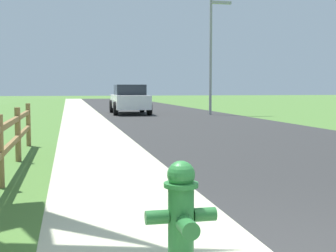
% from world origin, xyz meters
% --- Properties ---
extents(ground_plane, '(120.00, 120.00, 0.00)m').
position_xyz_m(ground_plane, '(0.00, 25.00, 0.00)').
color(ground_plane, '#477030').
extents(road_asphalt, '(7.00, 66.00, 0.01)m').
position_xyz_m(road_asphalt, '(3.50, 27.00, 0.00)').
color(road_asphalt, '#2A2A2A').
rests_on(road_asphalt, ground).
extents(curb_concrete, '(6.00, 66.00, 0.01)m').
position_xyz_m(curb_concrete, '(-3.00, 27.00, 0.00)').
color(curb_concrete, '#B5B395').
rests_on(curb_concrete, ground).
extents(grass_verge, '(5.00, 66.00, 0.00)m').
position_xyz_m(grass_verge, '(-4.50, 27.00, 0.01)').
color(grass_verge, '#477030').
rests_on(grass_verge, ground).
extents(fire_hydrant, '(0.58, 0.47, 0.84)m').
position_xyz_m(fire_hydrant, '(-0.84, 0.55, 0.42)').
color(fire_hydrant, '#287233').
rests_on(fire_hydrant, ground).
extents(rail_fence, '(0.11, 9.79, 1.05)m').
position_xyz_m(rail_fence, '(-2.66, 3.84, 0.61)').
color(rail_fence, olive).
rests_on(rail_fence, ground).
extents(parked_suv_white, '(2.06, 4.64, 1.60)m').
position_xyz_m(parked_suv_white, '(1.60, 22.40, 0.81)').
color(parked_suv_white, white).
rests_on(parked_suv_white, ground).
extents(street_lamp, '(1.17, 0.20, 6.07)m').
position_xyz_m(street_lamp, '(5.85, 20.79, 3.63)').
color(street_lamp, gray).
rests_on(street_lamp, ground).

